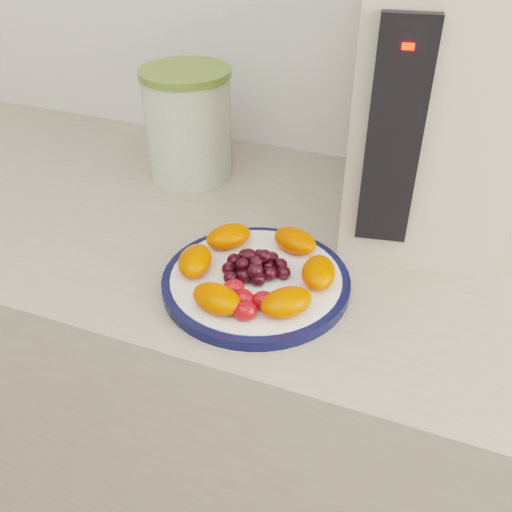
% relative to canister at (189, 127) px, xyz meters
% --- Properties ---
extents(counter, '(3.50, 0.60, 0.90)m').
position_rel_canister_xyz_m(counter, '(0.24, -0.13, -0.54)').
color(counter, '#A49987').
rests_on(counter, floor).
extents(cabinet_face, '(3.48, 0.58, 0.84)m').
position_rel_canister_xyz_m(cabinet_face, '(0.24, -0.13, -0.57)').
color(cabinet_face, '#7E644A').
rests_on(cabinet_face, floor).
extents(plate_rim, '(0.25, 0.25, 0.01)m').
position_rel_canister_xyz_m(plate_rim, '(0.23, -0.27, -0.08)').
color(plate_rim, '#0A0F35').
rests_on(plate_rim, counter).
extents(plate_face, '(0.23, 0.23, 0.02)m').
position_rel_canister_xyz_m(plate_face, '(0.23, -0.27, -0.08)').
color(plate_face, white).
rests_on(plate_face, counter).
extents(canister, '(0.17, 0.17, 0.18)m').
position_rel_canister_xyz_m(canister, '(0.00, 0.00, 0.00)').
color(canister, '#3B5A0C').
rests_on(canister, counter).
extents(canister_lid, '(0.18, 0.18, 0.01)m').
position_rel_canister_xyz_m(canister_lid, '(0.00, 0.00, 0.10)').
color(canister_lid, olive).
rests_on(canister_lid, canister).
extents(appliance_body, '(0.27, 0.34, 0.39)m').
position_rel_canister_xyz_m(appliance_body, '(0.40, -0.00, 0.10)').
color(appliance_body, '#B6B29D').
rests_on(appliance_body, counter).
extents(appliance_panel, '(0.07, 0.03, 0.29)m').
position_rel_canister_xyz_m(appliance_panel, '(0.38, -0.17, 0.11)').
color(appliance_panel, black).
rests_on(appliance_panel, appliance_body).
extents(appliance_led, '(0.01, 0.01, 0.01)m').
position_rel_canister_xyz_m(appliance_led, '(0.38, -0.18, 0.22)').
color(appliance_led, '#FF0C05').
rests_on(appliance_led, appliance_panel).
extents(fruit_plate, '(0.22, 0.22, 0.03)m').
position_rel_canister_xyz_m(fruit_plate, '(0.24, -0.27, -0.06)').
color(fruit_plate, '#E53A00').
rests_on(fruit_plate, plate_face).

